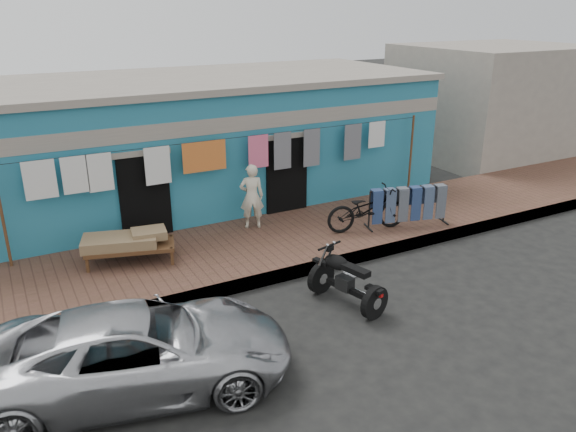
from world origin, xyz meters
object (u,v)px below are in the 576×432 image
(car, at_px, (138,349))
(motorcycle, at_px, (347,279))
(seated_person, at_px, (252,196))
(charpoy, at_px, (130,248))
(bicycle, at_px, (367,205))
(jeans_rack, at_px, (408,206))

(car, distance_m, motorcycle, 3.89)
(car, xyz_separation_m, seated_person, (3.70, 4.22, 0.39))
(car, relative_size, charpoy, 2.20)
(seated_person, height_order, bicycle, seated_person)
(bicycle, xyz_separation_m, jeans_rack, (1.00, -0.22, -0.13))
(jeans_rack, bearing_deg, seated_person, 153.61)
(car, distance_m, jeans_rack, 7.41)
(motorcycle, bearing_deg, charpoy, 120.06)
(bicycle, height_order, jeans_rack, bicycle)
(charpoy, bearing_deg, car, -101.96)
(car, height_order, seated_person, seated_person)
(motorcycle, distance_m, jeans_rack, 3.72)
(seated_person, relative_size, bicycle, 0.80)
(car, relative_size, seated_person, 2.89)
(bicycle, bearing_deg, seated_person, 69.64)
(seated_person, xyz_separation_m, jeans_rack, (3.23, -1.60, -0.27))
(charpoy, distance_m, jeans_rack, 6.24)
(charpoy, bearing_deg, seated_person, 10.48)
(jeans_rack, bearing_deg, charpoy, 170.23)
(motorcycle, distance_m, charpoy, 4.38)
(motorcycle, xyz_separation_m, jeans_rack, (3.08, 2.07, 0.21))
(bicycle, relative_size, motorcycle, 1.12)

